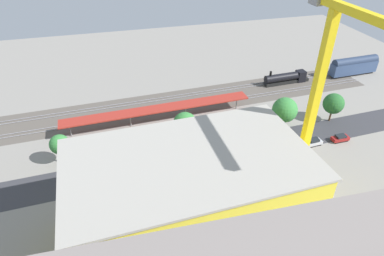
% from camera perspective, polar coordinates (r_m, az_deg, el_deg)
% --- Properties ---
extents(ground_plane, '(186.04, 186.04, 0.00)m').
position_cam_1_polar(ground_plane, '(82.18, 2.44, -2.32)').
color(ground_plane, gray).
rests_on(ground_plane, ground).
extents(rail_bed, '(116.85, 20.40, 0.01)m').
position_cam_1_polar(rail_bed, '(99.05, -1.11, 4.53)').
color(rail_bed, '#5B544C').
rests_on(rail_bed, ground).
extents(street_asphalt, '(116.57, 14.49, 0.01)m').
position_cam_1_polar(street_asphalt, '(78.37, 3.53, -4.41)').
color(street_asphalt, '#38383D').
rests_on(street_asphalt, ground).
extents(track_rails, '(116.15, 13.98, 0.12)m').
position_cam_1_polar(track_rails, '(98.96, -1.11, 4.62)').
color(track_rails, '#9E9EA8').
rests_on(track_rails, ground).
extents(platform_canopy_near, '(50.09, 6.46, 4.10)m').
position_cam_1_polar(platform_canopy_near, '(88.08, -5.76, 3.26)').
color(platform_canopy_near, '#A82D23').
rests_on(platform_canopy_near, ground).
extents(locomotive, '(15.52, 3.29, 4.92)m').
position_cam_1_polar(locomotive, '(113.51, 15.91, 8.19)').
color(locomotive, black).
rests_on(locomotive, ground).
extents(passenger_coach, '(17.21, 3.87, 6.34)m').
position_cam_1_polar(passenger_coach, '(126.83, 25.91, 9.56)').
color(passenger_coach, black).
rests_on(passenger_coach, ground).
extents(parked_car_0, '(4.31, 1.91, 1.64)m').
position_cam_1_polar(parked_car_0, '(89.63, 23.93, -1.61)').
color(parked_car_0, black).
rests_on(parked_car_0, ground).
extents(parked_car_1, '(4.37, 2.06, 1.75)m').
position_cam_1_polar(parked_car_1, '(85.67, 19.97, -2.30)').
color(parked_car_1, black).
rests_on(parked_car_1, ground).
extents(parked_car_2, '(4.50, 2.17, 1.80)m').
position_cam_1_polar(parked_car_2, '(81.28, 15.83, -3.54)').
color(parked_car_2, black).
rests_on(parked_car_2, ground).
extents(parked_car_3, '(4.72, 2.23, 1.72)m').
position_cam_1_polar(parked_car_3, '(78.29, 10.67, -4.37)').
color(parked_car_3, black).
rests_on(parked_car_3, ground).
extents(parked_car_4, '(4.54, 2.07, 1.65)m').
position_cam_1_polar(parked_car_4, '(75.83, 5.10, -5.29)').
color(parked_car_4, black).
rests_on(parked_car_4, ground).
extents(parked_car_5, '(4.19, 1.94, 1.69)m').
position_cam_1_polar(parked_car_5, '(73.88, 0.00, -6.35)').
color(parked_car_5, black).
rests_on(parked_car_5, ground).
extents(parked_car_6, '(4.45, 2.06, 1.71)m').
position_cam_1_polar(parked_car_6, '(73.03, -5.60, -7.10)').
color(parked_car_6, black).
rests_on(parked_car_6, ground).
extents(construction_building, '(38.31, 23.13, 16.21)m').
position_cam_1_polar(construction_building, '(56.31, -0.48, -11.86)').
color(construction_building, yellow).
rests_on(construction_building, ground).
extents(construction_roof_slab, '(38.93, 23.76, 0.40)m').
position_cam_1_polar(construction_roof_slab, '(50.71, -0.52, -5.28)').
color(construction_roof_slab, '#ADA89E').
rests_on(construction_roof_slab, construction_building).
extents(tower_crane, '(3.60, 27.50, 37.17)m').
position_cam_1_polar(tower_crane, '(59.41, 21.66, 5.03)').
color(tower_crane, gray).
rests_on(tower_crane, ground).
extents(box_truck_0, '(8.57, 2.70, 3.58)m').
position_cam_1_polar(box_truck_0, '(73.19, -2.20, -5.83)').
color(box_truck_0, black).
rests_on(box_truck_0, ground).
extents(box_truck_1, '(10.10, 2.76, 3.46)m').
position_cam_1_polar(box_truck_1, '(75.12, 3.27, -4.71)').
color(box_truck_1, black).
rests_on(box_truck_1, ground).
extents(box_truck_2, '(9.18, 3.58, 3.20)m').
position_cam_1_polar(box_truck_2, '(73.35, 2.76, -5.88)').
color(box_truck_2, black).
rests_on(box_truck_2, ground).
extents(street_tree_0, '(5.41, 5.41, 7.95)m').
position_cam_1_polar(street_tree_0, '(94.83, 22.97, 3.84)').
color(street_tree_0, brown).
rests_on(street_tree_0, ground).
extents(street_tree_1, '(6.40, 6.40, 8.52)m').
position_cam_1_polar(street_tree_1, '(87.59, 15.53, 2.99)').
color(street_tree_1, brown).
rests_on(street_tree_1, ground).
extents(street_tree_2, '(5.71, 5.71, 8.55)m').
position_cam_1_polar(street_tree_2, '(78.19, -1.21, 0.67)').
color(street_tree_2, brown).
rests_on(street_tree_2, ground).
extents(street_tree_3, '(4.06, 4.06, 7.00)m').
position_cam_1_polar(street_tree_3, '(79.16, -0.01, 0.50)').
color(street_tree_3, brown).
rests_on(street_tree_3, ground).
extents(street_tree_4, '(4.37, 4.37, 7.30)m').
position_cam_1_polar(street_tree_4, '(78.10, -21.62, -2.61)').
color(street_tree_4, brown).
rests_on(street_tree_4, ground).
extents(traffic_light, '(0.50, 0.36, 6.41)m').
position_cam_1_polar(traffic_light, '(85.00, 13.02, 1.55)').
color(traffic_light, '#333333').
rests_on(traffic_light, ground).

